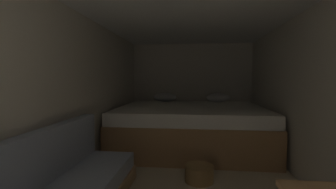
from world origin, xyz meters
TOP-DOWN VIEW (x-y plane):
  - ground_plane at (0.00, 1.99)m, footprint 7.38×7.38m
  - wall_back at (0.00, 4.70)m, footprint 2.73×0.05m
  - wall_left at (-1.34, 1.99)m, footprint 0.05×5.38m
  - wall_right at (1.34, 1.99)m, footprint 0.05×5.38m
  - ceiling_slab at (0.00, 1.99)m, footprint 2.73×5.38m
  - bed at (0.00, 3.60)m, footprint 2.51×2.08m
  - wicker_basket at (0.12, 2.18)m, footprint 0.34×0.34m

SIDE VIEW (x-z plane):
  - ground_plane at x=0.00m, z-range 0.00..0.00m
  - wicker_basket at x=0.12m, z-range 0.00..0.19m
  - bed at x=0.00m, z-range -0.09..0.84m
  - wall_back at x=0.00m, z-range 0.00..2.01m
  - wall_left at x=-1.34m, z-range 0.00..2.01m
  - wall_right at x=1.34m, z-range 0.00..2.01m
  - ceiling_slab at x=0.00m, z-range 2.01..2.06m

